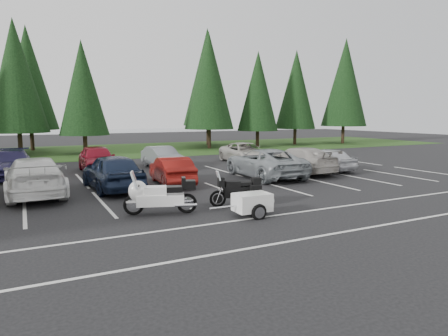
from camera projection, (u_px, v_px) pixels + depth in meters
ground at (166, 203)px, 15.39m from camera, size 120.00×120.00×0.00m
grass_strip at (82, 152)px, 36.61m from camera, size 80.00×16.00×0.01m
lake_water at (82, 135)px, 65.82m from camera, size 70.00×50.00×0.02m
stall_markings at (151, 194)px, 17.16m from camera, size 32.00×16.00×0.01m
conifer_4 at (16, 76)px, 32.54m from camera, size 4.80×4.80×11.17m
conifer_5 at (83, 88)px, 33.74m from camera, size 4.14×4.14×9.63m
conifer_6 at (209, 81)px, 39.41m from camera, size 4.93×4.93×11.48m
conifer_7 at (258, 91)px, 41.72m from camera, size 4.27×4.27×9.94m
conifer_8 at (296, 90)px, 44.84m from camera, size 4.53×4.53×10.56m
conifer_9 at (345, 83)px, 46.25m from camera, size 5.19×5.19×12.10m
conifer_back_b at (28, 78)px, 37.02m from camera, size 4.97×4.97×11.58m
conifer_back_c at (208, 77)px, 44.36m from camera, size 5.50×5.50×12.81m
car_near_3 at (35, 177)px, 16.68m from camera, size 2.40×5.68×1.64m
car_near_4 at (112, 172)px, 18.03m from camera, size 2.24×4.97×1.66m
car_near_5 at (172, 170)px, 19.51m from camera, size 1.83×4.25×1.36m
car_near_6 at (264, 163)px, 21.67m from camera, size 2.88×5.77×1.57m
car_near_7 at (298, 160)px, 23.32m from camera, size 2.33×5.27×1.51m
car_near_8 at (326, 159)px, 24.35m from camera, size 1.70×4.09×1.38m
car_far_1 at (12, 164)px, 21.56m from camera, size 2.17×5.14×1.48m
car_far_2 at (97, 159)px, 23.62m from camera, size 2.00×4.71×1.59m
car_far_3 at (162, 157)px, 25.38m from camera, size 1.77×4.26×1.37m
car_far_4 at (245, 153)px, 28.13m from camera, size 2.83×5.31×1.42m
touring_motorcycle at (160, 192)px, 13.55m from camera, size 2.88×1.68×1.53m
cargo_trailer at (252, 205)px, 13.33m from camera, size 1.74×0.99×0.80m
adventure_motorcycle at (237, 188)px, 14.79m from camera, size 2.37×1.28×1.37m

